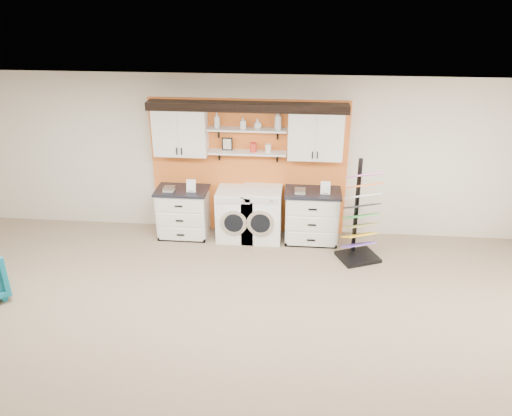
# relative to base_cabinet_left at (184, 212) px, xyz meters

# --- Properties ---
(floor) EXTENTS (10.00, 10.00, 0.00)m
(floor) POSITION_rel_base_cabinet_left_xyz_m (1.13, -3.64, -0.44)
(floor) COLOR #807056
(floor) RESTS_ON ground
(ceiling) EXTENTS (10.00, 10.00, 0.00)m
(ceiling) POSITION_rel_base_cabinet_left_xyz_m (1.13, -3.64, 2.36)
(ceiling) COLOR white
(ceiling) RESTS_ON wall_back
(wall_back) EXTENTS (10.00, 0.00, 10.00)m
(wall_back) POSITION_rel_base_cabinet_left_xyz_m (1.13, 0.36, 0.96)
(wall_back) COLOR beige
(wall_back) RESTS_ON floor
(accent_panel) EXTENTS (3.40, 0.07, 2.40)m
(accent_panel) POSITION_rel_base_cabinet_left_xyz_m (1.13, 0.32, 0.76)
(accent_panel) COLOR orange
(accent_panel) RESTS_ON wall_back
(upper_cabinet_left) EXTENTS (0.90, 0.35, 0.84)m
(upper_cabinet_left) POSITION_rel_base_cabinet_left_xyz_m (0.00, 0.15, 1.44)
(upper_cabinet_left) COLOR silver
(upper_cabinet_left) RESTS_ON wall_back
(upper_cabinet_right) EXTENTS (0.90, 0.35, 0.84)m
(upper_cabinet_right) POSITION_rel_base_cabinet_left_xyz_m (2.26, 0.15, 1.44)
(upper_cabinet_right) COLOR silver
(upper_cabinet_right) RESTS_ON wall_back
(shelf_lower) EXTENTS (1.32, 0.28, 0.03)m
(shelf_lower) POSITION_rel_base_cabinet_left_xyz_m (1.13, 0.16, 1.09)
(shelf_lower) COLOR silver
(shelf_lower) RESTS_ON wall_back
(shelf_upper) EXTENTS (1.32, 0.28, 0.03)m
(shelf_upper) POSITION_rel_base_cabinet_left_xyz_m (1.13, 0.16, 1.49)
(shelf_upper) COLOR silver
(shelf_upper) RESTS_ON wall_back
(crown_molding) EXTENTS (3.30, 0.41, 0.13)m
(crown_molding) POSITION_rel_base_cabinet_left_xyz_m (1.13, 0.17, 1.88)
(crown_molding) COLOR black
(crown_molding) RESTS_ON wall_back
(picture_frame) EXTENTS (0.18, 0.02, 0.22)m
(picture_frame) POSITION_rel_base_cabinet_left_xyz_m (0.78, 0.21, 1.21)
(picture_frame) COLOR black
(picture_frame) RESTS_ON shelf_lower
(canister_red) EXTENTS (0.11, 0.11, 0.16)m
(canister_red) POSITION_rel_base_cabinet_left_xyz_m (1.23, 0.16, 1.18)
(canister_red) COLOR red
(canister_red) RESTS_ON shelf_lower
(canister_cream) EXTENTS (0.10, 0.10, 0.14)m
(canister_cream) POSITION_rel_base_cabinet_left_xyz_m (1.48, 0.16, 1.17)
(canister_cream) COLOR silver
(canister_cream) RESTS_ON shelf_lower
(base_cabinet_left) EXTENTS (0.90, 0.66, 0.89)m
(base_cabinet_left) POSITION_rel_base_cabinet_left_xyz_m (0.00, 0.00, 0.00)
(base_cabinet_left) COLOR silver
(base_cabinet_left) RESTS_ON floor
(base_cabinet_right) EXTENTS (0.95, 0.66, 0.93)m
(base_cabinet_right) POSITION_rel_base_cabinet_left_xyz_m (2.26, -0.00, 0.02)
(base_cabinet_right) COLOR silver
(base_cabinet_right) RESTS_ON floor
(washer) EXTENTS (0.65, 0.71, 0.91)m
(washer) POSITION_rel_base_cabinet_left_xyz_m (0.94, -0.00, 0.01)
(washer) COLOR white
(washer) RESTS_ON floor
(dryer) EXTENTS (0.67, 0.71, 0.94)m
(dryer) POSITION_rel_base_cabinet_left_xyz_m (1.40, -0.00, 0.02)
(dryer) COLOR white
(dryer) RESTS_ON floor
(sample_rack) EXTENTS (0.76, 0.71, 1.68)m
(sample_rack) POSITION_rel_base_cabinet_left_xyz_m (3.02, -0.57, 0.09)
(sample_rack) COLOR black
(sample_rack) RESTS_ON floor
(soap_bottle_a) EXTENTS (0.14, 0.14, 0.27)m
(soap_bottle_a) POSITION_rel_base_cabinet_left_xyz_m (0.63, 0.16, 1.63)
(soap_bottle_a) COLOR silver
(soap_bottle_a) RESTS_ON shelf_upper
(soap_bottle_b) EXTENTS (0.10, 0.11, 0.20)m
(soap_bottle_b) POSITION_rel_base_cabinet_left_xyz_m (1.06, 0.16, 1.60)
(soap_bottle_b) COLOR silver
(soap_bottle_b) RESTS_ON shelf_upper
(soap_bottle_c) EXTENTS (0.18, 0.18, 0.17)m
(soap_bottle_c) POSITION_rel_base_cabinet_left_xyz_m (1.30, 0.16, 1.59)
(soap_bottle_c) COLOR silver
(soap_bottle_c) RESTS_ON shelf_upper
(soap_bottle_d) EXTENTS (0.12, 0.12, 0.31)m
(soap_bottle_d) POSITION_rel_base_cabinet_left_xyz_m (1.64, 0.16, 1.66)
(soap_bottle_d) COLOR silver
(soap_bottle_d) RESTS_ON shelf_upper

